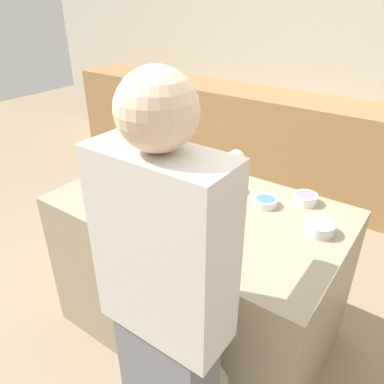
{
  "coord_description": "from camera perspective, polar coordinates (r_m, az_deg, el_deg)",
  "views": [
    {
      "loc": [
        0.95,
        -1.37,
        1.87
      ],
      "look_at": [
        -0.04,
        0.0,
        0.94
      ],
      "focal_mm": 35.0,
      "sensor_mm": 36.0,
      "label": 1
    }
  ],
  "objects": [
    {
      "name": "candy_bowl_near_tray_left",
      "position": [
        1.96,
        11.12,
        -1.42
      ],
      "size": [
        0.12,
        0.12,
        0.04
      ],
      "color": "white",
      "rests_on": "kitchen_island"
    },
    {
      "name": "ground_plane",
      "position": [
        2.5,
        0.83,
        -19.54
      ],
      "size": [
        12.0,
        12.0,
        0.0
      ],
      "primitive_type": "plane",
      "color": "gray"
    },
    {
      "name": "decorative_tree",
      "position": [
        2.15,
        -1.64,
        6.92
      ],
      "size": [
        0.17,
        0.17,
        0.38
      ],
      "color": "silver",
      "rests_on": "kitchen_island"
    },
    {
      "name": "gingerbread_house",
      "position": [
        1.87,
        -2.55,
        0.77
      ],
      "size": [
        0.2,
        0.2,
        0.28
      ],
      "color": "#5B2D14",
      "rests_on": "baking_tray"
    },
    {
      "name": "person",
      "position": [
        1.36,
        -3.84,
        -17.68
      ],
      "size": [
        0.45,
        0.56,
        1.71
      ],
      "color": "slate",
      "rests_on": "ground_plane"
    },
    {
      "name": "candy_bowl_behind_tray",
      "position": [
        1.8,
        18.91,
        -5.13
      ],
      "size": [
        0.13,
        0.13,
        0.05
      ],
      "color": "silver",
      "rests_on": "kitchen_island"
    },
    {
      "name": "candy_bowl_front_corner",
      "position": [
        2.51,
        -7.59,
        6.02
      ],
      "size": [
        0.1,
        0.1,
        0.05
      ],
      "color": "white",
      "rests_on": "kitchen_island"
    },
    {
      "name": "candy_bowl_far_right",
      "position": [
        2.03,
        16.93,
        -0.89
      ],
      "size": [
        0.12,
        0.12,
        0.05
      ],
      "color": "white",
      "rests_on": "kitchen_island"
    },
    {
      "name": "kitchen_island",
      "position": [
        2.2,
        0.91,
        -11.86
      ],
      "size": [
        1.49,
        0.91,
        0.88
      ],
      "color": "gray",
      "rests_on": "ground_plane"
    },
    {
      "name": "baking_tray",
      "position": [
        1.92,
        -2.5,
        -2.1
      ],
      "size": [
        0.46,
        0.3,
        0.01
      ],
      "color": "#9E9EA8",
      "rests_on": "kitchen_island"
    },
    {
      "name": "back_cabinet_block",
      "position": [
        3.82,
        18.92,
        5.74
      ],
      "size": [
        6.0,
        0.6,
        0.96
      ],
      "color": "#9E7547",
      "rests_on": "ground_plane"
    },
    {
      "name": "cookbook",
      "position": [
        2.28,
        -9.45,
        2.93
      ],
      "size": [
        0.16,
        0.14,
        0.02
      ],
      "color": "#B23338",
      "rests_on": "kitchen_island"
    },
    {
      "name": "candy_bowl_beside_tree",
      "position": [
        2.07,
        6.36,
        0.71
      ],
      "size": [
        0.11,
        0.11,
        0.04
      ],
      "color": "silver",
      "rests_on": "kitchen_island"
    },
    {
      "name": "wall_back",
      "position": [
        3.91,
        22.51,
        18.32
      ],
      "size": [
        8.0,
        0.05,
        2.6
      ],
      "color": "beige",
      "rests_on": "ground_plane"
    }
  ]
}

